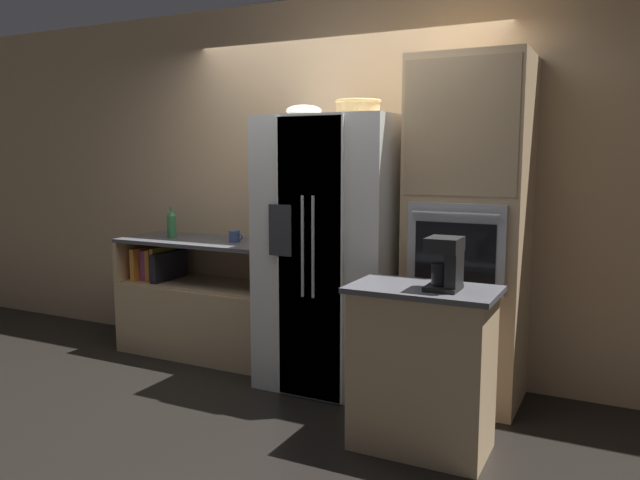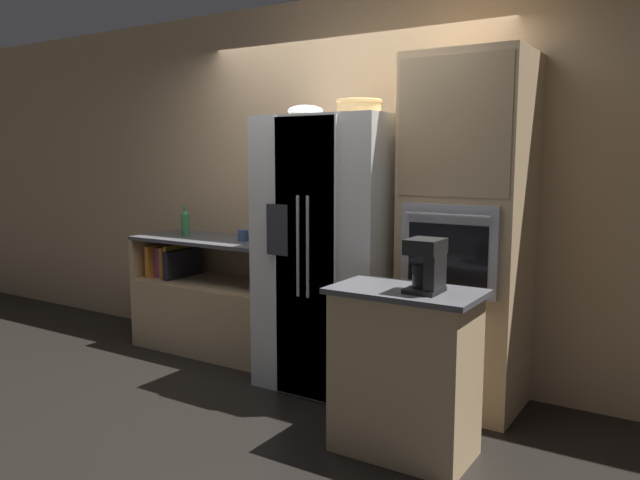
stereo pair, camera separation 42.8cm
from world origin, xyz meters
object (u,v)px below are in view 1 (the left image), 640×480
at_px(refrigerator, 335,252).
at_px(mug, 235,236).
at_px(fruit_bowl, 304,111).
at_px(coffee_maker, 447,262).
at_px(wall_oven, 468,233).
at_px(bottle_tall, 172,224).
at_px(wicker_basket, 358,107).

height_order(refrigerator, mug, refrigerator).
bearing_deg(fruit_bowl, coffee_maker, -29.85).
distance_m(wall_oven, coffee_maker, 0.86).
bearing_deg(wall_oven, fruit_bowl, -172.53).
xyz_separation_m(bottle_tall, mug, (0.62, 0.01, -0.07)).
bearing_deg(wall_oven, mug, 179.45).
relative_size(wall_oven, bottle_tall, 8.83).
height_order(fruit_bowl, bottle_tall, fruit_bowl).
bearing_deg(bottle_tall, mug, 0.82).
xyz_separation_m(wicker_basket, bottle_tall, (-1.68, 0.03, -0.89)).
bearing_deg(wall_oven, wicker_basket, -178.40).
relative_size(refrigerator, bottle_tall, 7.43).
bearing_deg(coffee_maker, mug, 155.80).
xyz_separation_m(refrigerator, fruit_bowl, (-0.22, -0.05, 0.98)).
bearing_deg(wicker_basket, coffee_maker, -43.65).
relative_size(wall_oven, wicker_basket, 7.10).
height_order(bottle_tall, mug, bottle_tall).
bearing_deg(refrigerator, coffee_maker, -36.90).
bearing_deg(bottle_tall, coffee_maker, -18.62).
xyz_separation_m(fruit_bowl, mug, (-0.71, 0.17, -0.94)).
relative_size(wall_oven, fruit_bowl, 9.07).
bearing_deg(bottle_tall, wicker_basket, -1.03).
distance_m(refrigerator, bottle_tall, 1.56).
height_order(wall_oven, bottle_tall, wall_oven).
xyz_separation_m(wall_oven, coffee_maker, (0.10, -0.85, -0.05)).
bearing_deg(wicker_basket, refrigerator, -149.66).
bearing_deg(refrigerator, wicker_basket, 30.34).
bearing_deg(wicker_basket, bottle_tall, 178.97).
xyz_separation_m(wicker_basket, coffee_maker, (0.87, -0.83, -0.88)).
height_order(fruit_bowl, coffee_maker, fruit_bowl).
distance_m(fruit_bowl, bottle_tall, 1.59).
xyz_separation_m(refrigerator, wicker_basket, (0.13, 0.08, 1.00)).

